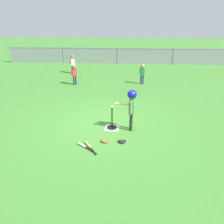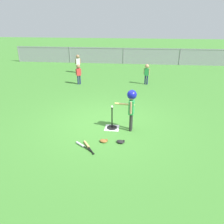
{
  "view_description": "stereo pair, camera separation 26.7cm",
  "coord_description": "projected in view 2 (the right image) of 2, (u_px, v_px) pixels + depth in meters",
  "views": [
    {
      "loc": [
        0.7,
        -6.59,
        3.28
      ],
      "look_at": [
        0.28,
        -0.28,
        0.55
      ],
      "focal_mm": 35.97,
      "sensor_mm": 36.0,
      "label": 1
    },
    {
      "loc": [
        0.96,
        -6.57,
        3.28
      ],
      "look_at": [
        0.28,
        -0.28,
        0.55
      ],
      "focal_mm": 35.97,
      "sensor_mm": 36.0,
      "label": 2
    }
  ],
  "objects": [
    {
      "name": "outfield_fence",
      "position": [
        123.0,
        55.0,
        16.27
      ],
      "size": [
        16.06,
        0.06,
        1.15
      ],
      "color": "slate",
      "rests_on": "ground_plane"
    },
    {
      "name": "fielder_near_right",
      "position": [
        79.0,
        72.0,
        11.36
      ],
      "size": [
        0.28,
        0.2,
        1.02
      ],
      "color": "#191E4C",
      "rests_on": "ground_plane"
    },
    {
      "name": "ground_plane",
      "position": [
        104.0,
        124.0,
        7.39
      ],
      "size": [
        60.0,
        60.0,
        0.0
      ],
      "primitive_type": "plane",
      "color": "#3D7A2D"
    },
    {
      "name": "fielder_deep_left",
      "position": [
        78.0,
        61.0,
        13.64
      ],
      "size": [
        0.31,
        0.22,
        1.1
      ],
      "color": "#191E4C",
      "rests_on": "ground_plane"
    },
    {
      "name": "glove_near_bats",
      "position": [
        120.0,
        142.0,
        6.26
      ],
      "size": [
        0.27,
        0.24,
        0.07
      ],
      "color": "black",
      "rests_on": "ground_plane"
    },
    {
      "name": "batter_child",
      "position": [
        131.0,
        102.0,
        6.61
      ],
      "size": [
        0.65,
        0.37,
        1.3
      ],
      "color": "#262626",
      "rests_on": "ground_plane"
    },
    {
      "name": "spare_bat_wood",
      "position": [
        88.0,
        146.0,
        6.09
      ],
      "size": [
        0.41,
        0.6,
        0.06
      ],
      "color": "#DBB266",
      "rests_on": "ground_plane"
    },
    {
      "name": "spare_bat_silver",
      "position": [
        82.0,
        145.0,
        6.1
      ],
      "size": [
        0.53,
        0.44,
        0.06
      ],
      "color": "silver",
      "rests_on": "ground_plane"
    },
    {
      "name": "home_plate",
      "position": [
        112.0,
        128.0,
        7.1
      ],
      "size": [
        0.44,
        0.44,
        0.01
      ],
      "primitive_type": "cube",
      "color": "white",
      "rests_on": "ground_plane"
    },
    {
      "name": "batting_tee",
      "position": [
        112.0,
        125.0,
        7.06
      ],
      "size": [
        0.32,
        0.32,
        0.69
      ],
      "color": "black",
      "rests_on": "ground_plane"
    },
    {
      "name": "baseball_on_tee",
      "position": [
        112.0,
        107.0,
        6.82
      ],
      "size": [
        0.07,
        0.07,
        0.07
      ],
      "primitive_type": "sphere",
      "color": "white",
      "rests_on": "batting_tee"
    },
    {
      "name": "glove_by_plate",
      "position": [
        103.0,
        141.0,
        6.3
      ],
      "size": [
        0.27,
        0.24,
        0.07
      ],
      "color": "brown",
      "rests_on": "ground_plane"
    },
    {
      "name": "fielder_deep_right",
      "position": [
        147.0,
        71.0,
        11.34
      ],
      "size": [
        0.3,
        0.21,
        1.04
      ],
      "color": "#191E4C",
      "rests_on": "ground_plane"
    }
  ]
}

